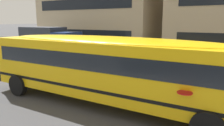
% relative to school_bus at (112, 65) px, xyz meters
% --- Properties ---
extents(ground_plane, '(400.00, 400.00, 0.00)m').
position_rel_school_bus_xyz_m(ground_plane, '(-1.83, 1.78, -1.66)').
color(ground_plane, '#424244').
extents(sidewalk_far, '(120.00, 3.00, 0.01)m').
position_rel_school_bus_xyz_m(sidewalk_far, '(-1.83, 9.92, -1.65)').
color(sidewalk_far, gray).
rests_on(sidewalk_far, ground_plane).
extents(lane_centreline, '(110.00, 0.16, 0.01)m').
position_rel_school_bus_xyz_m(lane_centreline, '(-1.83, 1.78, -1.66)').
color(lane_centreline, silver).
rests_on(lane_centreline, ground_plane).
extents(school_bus, '(12.52, 2.97, 2.79)m').
position_rel_school_bus_xyz_m(school_bus, '(0.00, 0.00, 0.00)').
color(school_bus, yellow).
rests_on(school_bus, ground_plane).
extents(box_truck, '(6.07, 2.52, 2.82)m').
position_rel_school_bus_xyz_m(box_truck, '(-11.29, 7.28, -0.12)').
color(box_truck, navy).
rests_on(box_truck, ground_plane).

